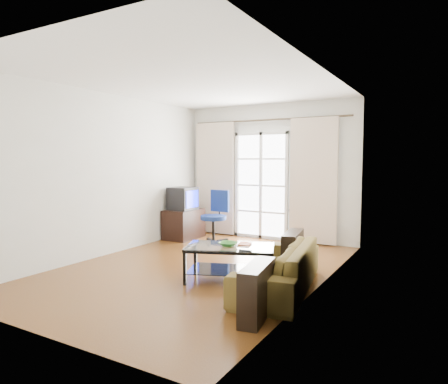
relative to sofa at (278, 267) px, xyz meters
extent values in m
plane|color=brown|center=(-1.39, 0.30, -0.28)|extent=(5.20, 5.20, 0.00)
plane|color=white|center=(-1.39, 0.30, 2.42)|extent=(5.20, 5.20, 0.00)
cube|color=silver|center=(-1.39, 2.90, 1.07)|extent=(3.60, 0.02, 2.70)
cube|color=silver|center=(-1.39, -2.30, 1.07)|extent=(3.60, 0.02, 2.70)
cube|color=silver|center=(-3.19, 0.30, 1.07)|extent=(0.02, 5.20, 2.70)
cube|color=silver|center=(0.41, 0.30, 1.07)|extent=(0.02, 5.20, 2.70)
cube|color=white|center=(-1.54, 2.86, 0.80)|extent=(1.01, 0.02, 2.04)
cube|color=white|center=(-1.54, 2.84, 0.80)|extent=(1.16, 0.06, 2.15)
cylinder|color=#4C3F2D|center=(-1.39, 2.80, 2.10)|extent=(3.30, 0.04, 0.04)
cube|color=beige|center=(-2.59, 2.78, 0.92)|extent=(0.90, 0.07, 2.35)
cube|color=beige|center=(-0.44, 2.78, 0.92)|extent=(0.90, 0.07, 2.35)
cube|color=gray|center=(-0.59, 2.80, 0.05)|extent=(0.64, 0.12, 0.64)
imported|color=brown|center=(0.00, 0.00, 0.00)|extent=(2.15, 1.37, 0.56)
cube|color=silver|center=(-0.69, 0.02, 0.18)|extent=(1.30, 1.02, 0.01)
cube|color=black|center=(-0.69, 0.02, -0.14)|extent=(1.22, 0.94, 0.01)
cube|color=black|center=(-1.09, -0.45, -0.05)|extent=(0.05, 0.05, 0.46)
cube|color=black|center=(-0.08, -0.07, -0.05)|extent=(0.05, 0.05, 0.46)
cube|color=black|center=(-1.30, 0.10, -0.05)|extent=(0.05, 0.05, 0.46)
cube|color=black|center=(-0.29, 0.49, -0.05)|extent=(0.05, 0.05, 0.46)
imported|color=#318634|center=(-0.69, -0.02, 0.21)|extent=(0.25, 0.25, 0.06)
imported|color=#A5142D|center=(-0.63, 0.15, 0.19)|extent=(0.26, 0.29, 0.02)
cube|color=black|center=(-0.38, -0.15, 0.19)|extent=(0.17, 0.06, 0.02)
cube|color=black|center=(-2.89, 2.04, 0.02)|extent=(0.55, 0.81, 0.59)
cube|color=black|center=(-2.87, 1.98, 0.54)|extent=(0.46, 0.50, 0.46)
cube|color=#0C19E5|center=(-2.63, 1.98, 0.54)|extent=(0.02, 0.40, 0.34)
cube|color=black|center=(-3.07, 1.98, 0.54)|extent=(0.14, 0.34, 0.30)
cylinder|color=black|center=(-2.09, 1.89, -0.02)|extent=(0.06, 0.06, 0.51)
cylinder|color=navy|center=(-2.09, 1.89, 0.22)|extent=(0.49, 0.49, 0.08)
cube|color=navy|center=(-2.08, 2.11, 0.52)|extent=(0.40, 0.08, 0.42)
camera|label=1|loc=(1.82, -4.52, 1.32)|focal=32.00mm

